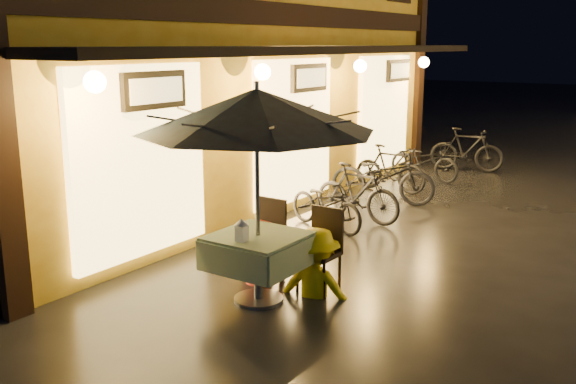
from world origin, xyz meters
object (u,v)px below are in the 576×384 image
Objects in this scene: table_lantern at (242,229)px; bicycle_0 at (326,204)px; cafe_table at (258,251)px; patio_umbrella at (256,111)px; person_orange at (262,222)px; person_yellow at (316,230)px.

table_lantern reaches higher than bicycle_0.
table_lantern reaches higher than cafe_table.
person_orange is (-0.35, 0.57, -1.41)m from patio_umbrella.
patio_umbrella is 3.52m from bicycle_0.
table_lantern is at bearing 121.43° from person_orange.
person_yellow is at bearing 52.00° from cafe_table.
bicycle_0 is (-0.84, 2.94, -0.18)m from cafe_table.
person_orange is at bearing -15.92° from person_yellow.
person_yellow is 1.01× the size of bicycle_0.
patio_umbrella reaches higher than person_yellow.
bicycle_0 is at bearing -76.13° from person_yellow.
table_lantern is (-0.00, -0.29, -1.23)m from patio_umbrella.
table_lantern is 0.16× the size of bicycle_0.
table_lantern is at bearing -149.67° from bicycle_0.
cafe_table is at bearing 130.86° from person_orange.
patio_umbrella is 1.56m from person_orange.
person_orange is (-0.35, 0.86, -0.17)m from table_lantern.
patio_umbrella is at bearing 130.86° from person_orange.
patio_umbrella is 1.71× the size of bicycle_0.
cafe_table is 1.56m from patio_umbrella.
table_lantern is (0.00, -0.29, 0.33)m from cafe_table.
patio_umbrella is 1.76× the size of person_orange.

